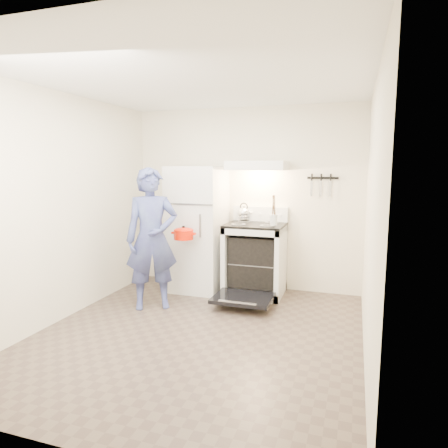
{
  "coord_description": "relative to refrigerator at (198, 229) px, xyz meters",
  "views": [
    {
      "loc": [
        1.46,
        -3.59,
        1.7
      ],
      "look_at": [
        -0.05,
        1.0,
        1.0
      ],
      "focal_mm": 32.0,
      "sensor_mm": 36.0,
      "label": 1
    }
  ],
  "objects": [
    {
      "name": "backsplash",
      "position": [
        0.81,
        0.31,
        0.2
      ],
      "size": [
        0.76,
        0.07,
        0.2
      ],
      "primitive_type": "cube",
      "color": "silver",
      "rests_on": "cooktop"
    },
    {
      "name": "oven_rack",
      "position": [
        0.81,
        0.02,
        -0.41
      ],
      "size": [
        0.6,
        0.52,
        0.01
      ],
      "primitive_type": "cube",
      "color": "slate",
      "rests_on": "stove_body"
    },
    {
      "name": "oven_door",
      "position": [
        0.81,
        -0.57,
        -0.72
      ],
      "size": [
        0.7,
        0.54,
        0.04
      ],
      "primitive_type": "cube",
      "color": "black",
      "rests_on": "floor"
    },
    {
      "name": "utensil_jar",
      "position": [
        1.1,
        -0.21,
        0.2
      ],
      "size": [
        0.1,
        0.1,
        0.13
      ],
      "primitive_type": "cylinder",
      "rotation": [
        0.0,
        0.0,
        -0.17
      ],
      "color": "silver",
      "rests_on": "cooktop"
    },
    {
      "name": "back_wall",
      "position": [
        0.58,
        0.35,
        0.4
      ],
      "size": [
        3.2,
        0.02,
        2.5
      ],
      "primitive_type": "cube",
      "color": "beige",
      "rests_on": "ground"
    },
    {
      "name": "knife_strip",
      "position": [
        1.63,
        0.33,
        0.7
      ],
      "size": [
        0.4,
        0.02,
        0.03
      ],
      "primitive_type": "cube",
      "color": "black",
      "rests_on": "back_wall"
    },
    {
      "name": "refrigerator",
      "position": [
        0.0,
        0.0,
        0.0
      ],
      "size": [
        0.7,
        0.7,
        1.7
      ],
      "primitive_type": "cube",
      "color": "silver",
      "rests_on": "floor"
    },
    {
      "name": "person",
      "position": [
        -0.24,
        -0.87,
        -0.01
      ],
      "size": [
        0.74,
        0.67,
        1.69
      ],
      "primitive_type": "imported",
      "rotation": [
        0.0,
        0.0,
        0.55
      ],
      "color": "navy",
      "rests_on": "floor"
    },
    {
      "name": "dutch_oven",
      "position": [
        0.03,
        -0.54,
        0.01
      ],
      "size": [
        0.31,
        0.24,
        0.21
      ],
      "primitive_type": null,
      "color": "red",
      "rests_on": "person"
    },
    {
      "name": "cooktop",
      "position": [
        0.81,
        0.02,
        0.09
      ],
      "size": [
        0.76,
        0.65,
        0.03
      ],
      "primitive_type": "cube",
      "color": "black",
      "rests_on": "stove_body"
    },
    {
      "name": "tea_kettle",
      "position": [
        0.59,
        0.24,
        0.23
      ],
      "size": [
        0.21,
        0.17,
        0.25
      ],
      "primitive_type": null,
      "color": "silver",
      "rests_on": "cooktop"
    },
    {
      "name": "pizza_stone",
      "position": [
        0.72,
        -0.02,
        -0.4
      ],
      "size": [
        0.3,
        0.3,
        0.02
      ],
      "primitive_type": "cylinder",
      "color": "#987158",
      "rests_on": "oven_rack"
    },
    {
      "name": "range_hood",
      "position": [
        0.81,
        0.1,
        0.86
      ],
      "size": [
        0.76,
        0.5,
        0.12
      ],
      "primitive_type": "cube",
      "color": "silver",
      "rests_on": "back_wall"
    },
    {
      "name": "floor",
      "position": [
        0.58,
        -1.45,
        -0.85
      ],
      "size": [
        3.6,
        3.6,
        0.0
      ],
      "primitive_type": "plane",
      "color": "brown",
      "rests_on": "ground"
    },
    {
      "name": "stove_body",
      "position": [
        0.81,
        0.02,
        -0.39
      ],
      "size": [
        0.76,
        0.65,
        0.92
      ],
      "primitive_type": "cube",
      "color": "silver",
      "rests_on": "floor"
    }
  ]
}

